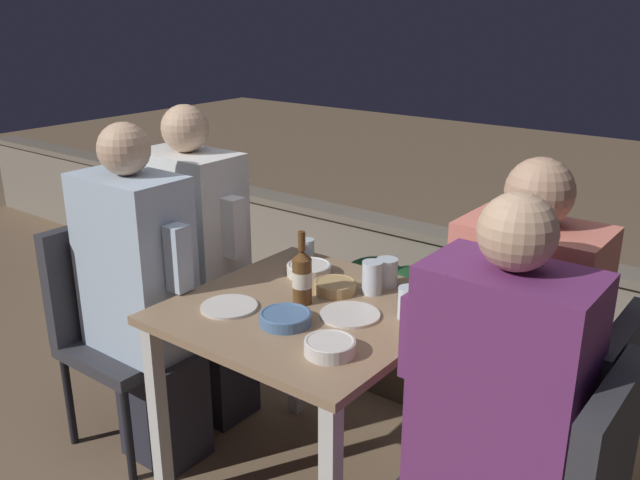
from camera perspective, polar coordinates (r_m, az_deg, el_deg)
parapet_wall at (r=3.54m, az=12.84°, el=-4.62°), size 9.00×0.18×0.62m
dining_table at (r=2.35m, az=-0.95°, el=-8.03°), size 0.85×0.85×0.75m
planter_hedge at (r=3.21m, az=7.09°, el=-6.66°), size 0.73×0.47×0.58m
chair_left_near at (r=2.86m, az=-16.98°, el=-5.94°), size 0.45×0.44×0.91m
person_blue_shirt at (r=2.66m, az=-14.67°, el=-4.70°), size 0.49×0.26×1.33m
chair_left_far at (r=3.09m, az=-12.57°, el=-3.57°), size 0.45×0.44×0.91m
person_white_polo at (r=2.90m, az=-10.19°, el=-2.11°), size 0.50×0.26×1.35m
person_purple_stripe at (r=1.90m, az=13.81°, el=-15.34°), size 0.49×0.26×1.31m
chair_right_far at (r=2.18m, az=20.43°, el=-14.85°), size 0.45×0.44×0.91m
person_coral_top at (r=2.16m, az=15.70°, el=-10.58°), size 0.49×0.26×1.33m
beer_bottle at (r=2.29m, az=-1.52°, el=-3.05°), size 0.07×0.07×0.26m
plate_0 at (r=2.23m, az=2.54°, el=-6.30°), size 0.20×0.20×0.01m
plate_1 at (r=2.30m, az=-7.66°, el=-5.59°), size 0.19×0.19×0.01m
bowl_0 at (r=2.40m, az=1.19°, el=-3.87°), size 0.15×0.15×0.04m
bowl_1 at (r=2.55m, az=-0.93°, el=-2.42°), size 0.17×0.17×0.04m
bowl_2 at (r=2.17m, az=-2.93°, el=-6.53°), size 0.17×0.17×0.04m
bowl_3 at (r=1.99m, az=0.83°, el=-8.92°), size 0.15×0.15×0.04m
glass_cup_0 at (r=2.46m, az=5.65°, el=-2.72°), size 0.08×0.08×0.10m
glass_cup_1 at (r=2.71m, az=-1.15°, el=-0.75°), size 0.06×0.06×0.08m
glass_cup_2 at (r=2.21m, az=7.45°, el=-5.27°), size 0.07×0.07×0.11m
glass_cup_3 at (r=2.38m, az=4.41°, el=-3.16°), size 0.07×0.07×0.12m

